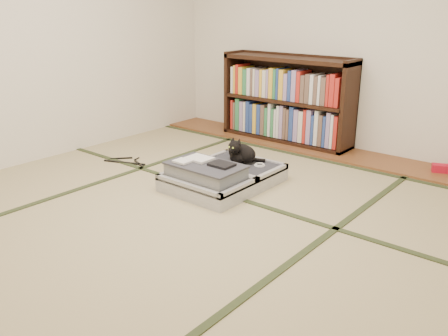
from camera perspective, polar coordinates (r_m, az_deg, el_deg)
The scene contains 10 objects.
floor at distance 3.57m, azimuth -4.20°, elevation -5.04°, with size 4.50×4.50×0.00m, color tan.
wood_strip at distance 5.11m, azimuth 11.39°, elevation 2.22°, with size 4.00×0.50×0.02m, color brown.
red_item at distance 4.72m, azimuth 24.62°, elevation -0.03°, with size 0.15×0.09×0.07m, color red.
room_shell at distance 3.26m, azimuth -4.85°, elevation 19.10°, with size 4.50×4.50×4.50m.
tatami_borders at distance 3.91m, azimuth 0.78°, elevation -2.72°, with size 4.00×4.50×0.01m.
bookcase at distance 5.29m, azimuth 7.56°, elevation 7.93°, with size 1.51×0.34×0.97m.
suitcase at distance 3.97m, azimuth -0.41°, elevation -0.98°, with size 0.69×0.93×0.27m.
cat at distance 4.16m, azimuth 2.00°, elevation 1.82°, with size 0.31×0.31×0.25m.
cable_coil at distance 4.11m, azimuth 4.30°, elevation 0.37°, with size 0.10×0.10×0.02m.
hanger at distance 4.71m, azimuth -11.55°, elevation 0.76°, with size 0.45×0.29×0.01m.
Camera 1 is at (2.27, -2.35, 1.45)m, focal length 38.00 mm.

